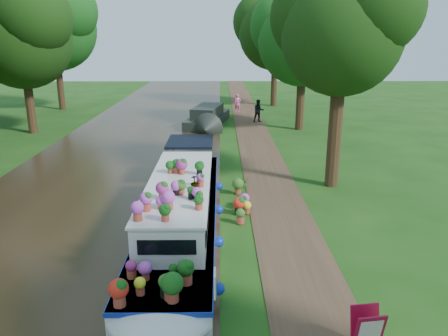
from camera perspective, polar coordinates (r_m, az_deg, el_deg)
ground at (r=16.04m, az=3.04°, el=-5.82°), size 100.00×100.00×0.00m
canal_water at (r=16.78m, az=-17.98°, el=-5.58°), size 10.00×100.00×0.02m
towpath at (r=16.15m, az=7.32°, el=-5.72°), size 2.20×100.00×0.03m
plant_boat at (r=13.91m, az=-5.74°, el=-5.71°), size 2.29×13.52×2.29m
tree_near_overhang at (r=18.48m, az=15.16°, el=17.59°), size 5.52×5.28×8.99m
tree_near_mid at (r=30.37m, az=10.32°, el=17.01°), size 6.90×6.60×9.40m
tree_near_far at (r=41.19m, az=6.74°, el=17.85°), size 7.59×7.26×10.30m
tree_far_c at (r=31.48m, az=-24.99°, el=15.92°), size 7.13×6.82×9.59m
tree_far_d at (r=41.36m, az=-21.36°, el=17.36°), size 8.05×7.70×10.85m
second_boat at (r=31.83m, az=-2.16°, el=6.61°), size 3.33×7.57×1.40m
sandwich_board at (r=9.74m, az=18.15°, el=-19.86°), size 0.63×0.56×0.96m
pedestrian_pink at (r=37.28m, az=1.80°, el=8.46°), size 0.65×0.52×1.54m
pedestrian_dark at (r=33.02m, az=4.55°, el=7.46°), size 0.89×0.74×1.67m
verge_plant at (r=18.68m, az=2.68°, el=-1.78°), size 0.47×0.43×0.44m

